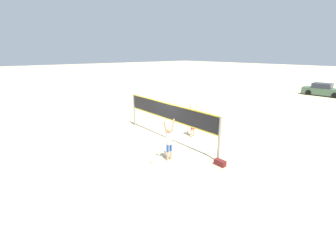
{
  "coord_description": "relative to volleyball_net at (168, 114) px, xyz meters",
  "views": [
    {
      "loc": [
        9.87,
        -8.36,
        5.17
      ],
      "look_at": [
        0.0,
        0.0,
        1.27
      ],
      "focal_mm": 24.0,
      "sensor_mm": 36.0,
      "label": 1
    }
  ],
  "objects": [
    {
      "name": "ground_plane",
      "position": [
        0.0,
        0.0,
        -1.65
      ],
      "size": [
        200.0,
        200.0,
        0.0
      ],
      "primitive_type": "plane",
      "color": "beige"
    },
    {
      "name": "volleyball_net",
      "position": [
        0.0,
        0.0,
        0.0
      ],
      "size": [
        7.72,
        0.11,
        2.31
      ],
      "color": "gray",
      "rests_on": "ground_plane"
    },
    {
      "name": "player_spiker",
      "position": [
        2.12,
        -1.72,
        -0.55
      ],
      "size": [
        0.28,
        0.7,
        2.1
      ],
      "rotation": [
        0.0,
        0.0,
        1.57
      ],
      "color": "tan",
      "rests_on": "ground_plane"
    },
    {
      "name": "player_blocker",
      "position": [
        0.63,
        1.53,
        -0.47
      ],
      "size": [
        0.28,
        0.72,
        2.24
      ],
      "rotation": [
        0.0,
        0.0,
        -1.57
      ],
      "color": "beige",
      "rests_on": "ground_plane"
    },
    {
      "name": "volleyball",
      "position": [
        1.82,
        -2.56,
        -1.55
      ],
      "size": [
        0.21,
        0.21,
        0.21
      ],
      "color": "white",
      "rests_on": "ground_plane"
    },
    {
      "name": "gear_bag",
      "position": [
        4.12,
        -0.24,
        -1.52
      ],
      "size": [
        0.55,
        0.27,
        0.28
      ],
      "color": "maroon",
      "rests_on": "ground_plane"
    },
    {
      "name": "parked_car_mid",
      "position": [
        1.16,
        24.32,
        -0.97
      ],
      "size": [
        4.57,
        2.1,
        1.53
      ],
      "rotation": [
        0.0,
        0.0,
        0.05
      ],
      "color": "#4C6B4C",
      "rests_on": "ground_plane"
    }
  ]
}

